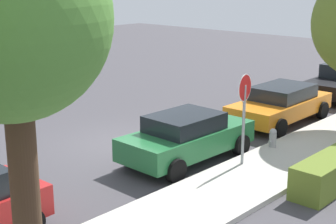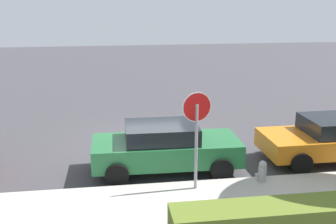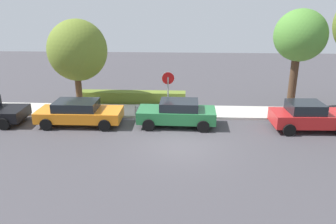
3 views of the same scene
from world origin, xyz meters
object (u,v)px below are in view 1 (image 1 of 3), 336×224
parked_car_orange (281,103)px  street_tree_near_corner (8,24)px  parked_car_green (187,136)px  stop_sign (244,105)px  fire_hydrant (273,140)px

parked_car_orange → street_tree_near_corner: street_tree_near_corner is taller
parked_car_green → stop_sign: bearing=110.3°
stop_sign → street_tree_near_corner: 8.01m
parked_car_green → parked_car_orange: parked_car_green is taller
street_tree_near_corner → fire_hydrant: street_tree_near_corner is taller
stop_sign → parked_car_green: stop_sign is taller
stop_sign → fire_hydrant: 2.36m
stop_sign → parked_car_green: 1.97m
parked_car_orange → fire_hydrant: parked_car_orange is taller
stop_sign → parked_car_green: (0.57, -1.54, -1.09)m
fire_hydrant → parked_car_orange: bearing=-153.2°
parked_car_orange → fire_hydrant: size_ratio=6.37×
street_tree_near_corner → fire_hydrant: size_ratio=8.53×
parked_car_orange → fire_hydrant: (2.94, 1.48, -0.35)m
stop_sign → street_tree_near_corner: (7.46, 1.05, 2.73)m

